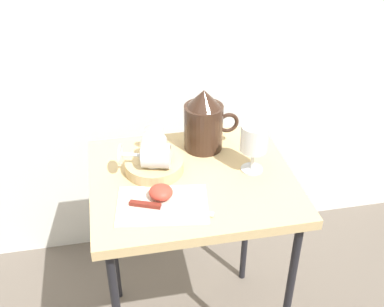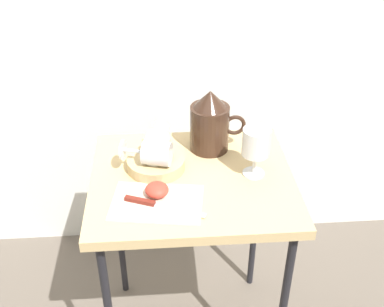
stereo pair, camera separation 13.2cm
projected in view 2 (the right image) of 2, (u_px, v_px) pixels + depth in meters
The scene contains 9 objects.
table at pixel (192, 195), 1.41m from camera, with size 0.59×0.50×0.70m.
linen_napkin at pixel (157, 203), 1.27m from camera, with size 0.24×0.17×0.00m, color beige.
basket_tray at pixel (156, 163), 1.40m from camera, with size 0.17×0.17×0.04m, color tan.
pitcher at pixel (210, 126), 1.45m from camera, with size 0.17×0.12×0.20m.
wine_glass_upright at pixel (256, 145), 1.32m from camera, with size 0.08×0.08×0.15m.
wine_glass_tipped_near at pixel (156, 146), 1.37m from camera, with size 0.09×0.16×0.08m.
wine_glass_tipped_far at pixel (155, 153), 1.34m from camera, with size 0.16×0.10×0.07m.
apple_half_left at pixel (157, 190), 1.28m from camera, with size 0.06×0.06×0.04m, color #CC3D2D.
knife at pixel (153, 204), 1.25m from camera, with size 0.21×0.10×0.01m.
Camera 2 is at (-0.08, -1.10, 1.51)m, focal length 44.38 mm.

